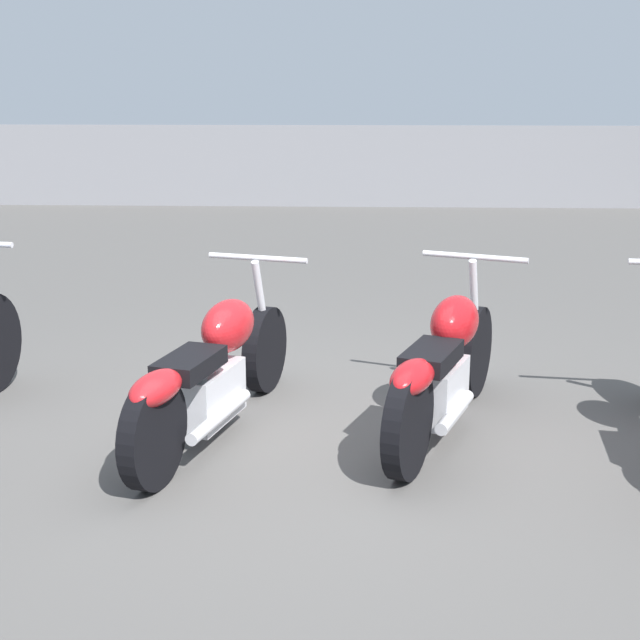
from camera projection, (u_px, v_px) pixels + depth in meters
name	position (u px, v px, depth m)	size (l,w,h in m)	color
ground_plane	(317.00, 449.00, 5.02)	(60.00, 60.00, 0.00)	#514F4C
fence_back	(345.00, 166.00, 14.70)	(40.00, 0.04, 1.33)	gray
motorcycle_slot_1	(213.00, 371.00, 5.12)	(0.85, 2.08, 0.94)	black
motorcycle_slot_2	(444.00, 367.00, 5.15)	(0.94, 1.89, 0.96)	black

